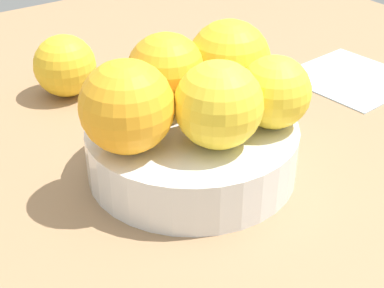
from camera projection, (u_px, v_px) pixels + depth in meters
The scene contains 9 objects.
ground_plane at pixel (192, 179), 54.32cm from camera, with size 110.00×110.00×2.00cm, color #997551.
fruit_bowl at pixel (192, 150), 52.62cm from camera, with size 19.26×19.26×4.76cm.
orange_in_bowl_0 at pixel (219, 105), 46.78cm from camera, with size 7.44×7.44×7.44cm, color yellow.
orange_in_bowl_1 at pixel (163, 74), 51.98cm from camera, with size 7.43×7.43×7.43cm, color #F9A823.
orange_in_bowl_2 at pixel (229, 61), 53.83cm from camera, with size 7.89×7.89×7.89cm, color yellow.
orange_in_bowl_3 at pixel (129, 108), 45.82cm from camera, with size 7.84×7.84×7.84cm, color #F9A823.
orange_in_bowl_4 at pixel (274, 92), 49.80cm from camera, with size 6.50×6.50×6.50cm, color yellow.
orange_loose_0 at pixel (65, 66), 65.58cm from camera, with size 7.16×7.16×7.16cm, color yellow.
folded_napkin at pixel (351, 77), 71.02cm from camera, with size 13.31×13.31×0.30cm, color silver.
Camera 1 is at (25.98, 36.26, 30.18)cm, focal length 53.61 mm.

